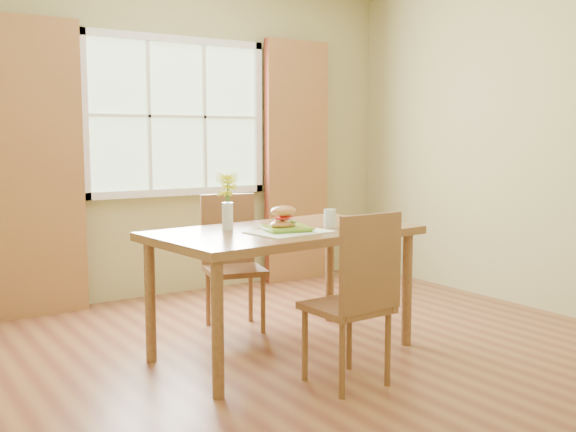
% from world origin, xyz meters
% --- Properties ---
extents(room, '(4.24, 3.84, 2.74)m').
position_xyz_m(room, '(0.00, 0.00, 1.35)').
color(room, brown).
rests_on(room, ground).
extents(window, '(1.62, 0.06, 1.32)m').
position_xyz_m(window, '(0.00, 1.87, 1.50)').
color(window, '#9CBC8E').
rests_on(window, room).
extents(curtain_left, '(0.65, 0.08, 2.20)m').
position_xyz_m(curtain_left, '(-1.15, 1.78, 1.10)').
color(curtain_left, maroon).
rests_on(curtain_left, room).
extents(curtain_right, '(0.65, 0.08, 2.20)m').
position_xyz_m(curtain_right, '(1.15, 1.78, 1.10)').
color(curtain_right, maroon).
rests_on(curtain_right, room).
extents(dining_table, '(1.67, 1.04, 0.78)m').
position_xyz_m(dining_table, '(-0.14, 0.02, 0.70)').
color(dining_table, brown).
rests_on(dining_table, room).
extents(chair_near, '(0.41, 0.41, 0.95)m').
position_xyz_m(chair_near, '(-0.13, -0.68, 0.52)').
color(chair_near, brown).
rests_on(chair_near, room).
extents(chair_far, '(0.47, 0.47, 0.93)m').
position_xyz_m(chair_far, '(-0.12, 0.72, 0.51)').
color(chair_far, brown).
rests_on(chair_far, room).
extents(placemat, '(0.49, 0.39, 0.01)m').
position_xyz_m(placemat, '(-0.19, -0.13, 0.78)').
color(placemat, silver).
rests_on(placemat, dining_table).
extents(plate, '(0.32, 0.32, 0.01)m').
position_xyz_m(plate, '(-0.18, -0.07, 0.79)').
color(plate, '#74B52D').
rests_on(plate, placemat).
extents(croissant_sandwich, '(0.20, 0.16, 0.13)m').
position_xyz_m(croissant_sandwich, '(-0.20, -0.07, 0.86)').
color(croissant_sandwich, '#D17E47').
rests_on(croissant_sandwich, plate).
extents(water_glass, '(0.08, 0.08, 0.11)m').
position_xyz_m(water_glass, '(0.14, -0.08, 0.83)').
color(water_glass, silver).
rests_on(water_glass, dining_table).
extents(flower_vase, '(0.14, 0.14, 0.34)m').
position_xyz_m(flower_vase, '(-0.45, 0.16, 0.99)').
color(flower_vase, silver).
rests_on(flower_vase, dining_table).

